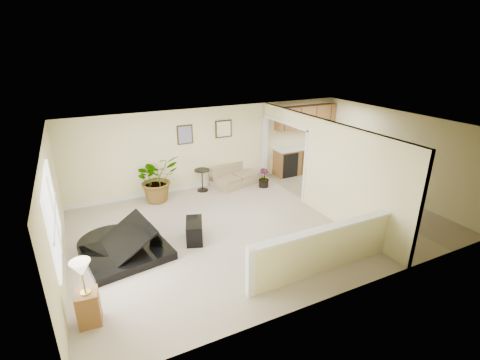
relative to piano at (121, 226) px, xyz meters
name	(u,v)px	position (x,y,z in m)	size (l,w,h in m)	color
floor	(260,223)	(3.33, -0.10, -0.66)	(9.00, 9.00, 0.00)	tan
back_wall	(215,147)	(3.33, 2.90, 0.59)	(9.00, 0.04, 2.50)	beige
front_wall	(348,234)	(3.33, -3.10, 0.59)	(9.00, 0.04, 2.50)	beige
left_wall	(54,215)	(-1.17, -0.10, 0.59)	(0.04, 6.00, 2.50)	beige
right_wall	(394,154)	(7.83, -0.10, 0.59)	(0.04, 6.00, 2.50)	beige
ceiling	(263,126)	(3.33, -0.10, 1.84)	(9.00, 6.00, 0.04)	white
kitchen_vinyl	(355,200)	(6.48, -0.10, -0.65)	(2.70, 6.00, 0.01)	tan
interior_partition	(315,165)	(5.13, 0.15, 0.56)	(0.18, 5.99, 2.50)	beige
pony_half_wall	(322,249)	(3.40, -2.40, -0.14)	(3.42, 0.22, 1.00)	beige
left_window	(52,216)	(-1.16, -0.60, 0.79)	(0.05, 2.15, 1.45)	white
wall_art_left	(185,135)	(2.38, 2.87, 1.09)	(0.48, 0.04, 0.58)	#352613
wall_mirror	(224,129)	(3.63, 2.87, 1.14)	(0.55, 0.04, 0.55)	#352613
kitchen_cabinets	(303,148)	(6.52, 2.63, 0.21)	(2.36, 0.65, 2.33)	brown
piano	(121,226)	(0.00, 0.00, 0.00)	(2.13, 2.17, 1.57)	black
piano_bench	(194,231)	(1.55, -0.15, -0.42)	(0.37, 0.72, 0.48)	black
loveseat	(235,175)	(3.88, 2.59, -0.34)	(1.69, 1.20, 0.85)	#A08566
accent_table	(202,177)	(2.74, 2.55, -0.22)	(0.48, 0.48, 0.69)	black
palm_plant	(157,179)	(1.34, 2.44, 0.01)	(1.47, 1.37, 1.35)	black
small_plant	(264,179)	(4.61, 1.98, -0.40)	(0.36, 0.36, 0.60)	black
lamp_stand	(87,298)	(-0.82, -1.86, -0.16)	(0.38, 0.38, 1.18)	brown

